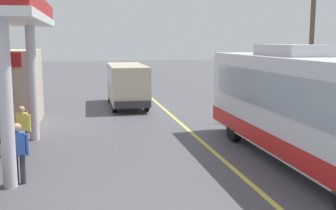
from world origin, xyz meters
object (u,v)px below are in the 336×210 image
object	(u,v)px
coach_bus_main	(307,110)
pedestrian_near_pump	(22,127)
minibus_opposing_lane	(127,81)
pedestrian_by_shop	(18,150)

from	to	relation	value
coach_bus_main	pedestrian_near_pump	bearing A→B (deg)	162.03
minibus_opposing_lane	pedestrian_near_pump	world-z (taller)	minibus_opposing_lane
minibus_opposing_lane	pedestrian_by_shop	world-z (taller)	minibus_opposing_lane
coach_bus_main	pedestrian_near_pump	distance (m)	9.24
coach_bus_main	minibus_opposing_lane	world-z (taller)	coach_bus_main
pedestrian_by_shop	coach_bus_main	bearing A→B (deg)	1.49
coach_bus_main	pedestrian_by_shop	size ratio (longest dim) A/B	6.65
pedestrian_near_pump	pedestrian_by_shop	distance (m)	3.08
coach_bus_main	minibus_opposing_lane	xyz separation A→B (m)	(-4.30, 12.77, -0.25)
minibus_opposing_lane	pedestrian_by_shop	bearing A→B (deg)	-107.62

